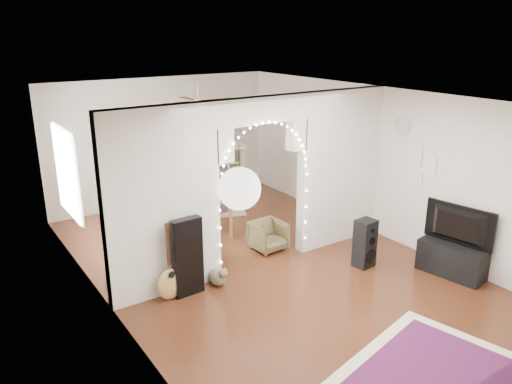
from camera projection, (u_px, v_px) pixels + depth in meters
floor at (261, 262)px, 8.18m from camera, size 7.50×7.50×0.00m
ceiling at (261, 96)px, 7.34m from camera, size 5.00×7.50×0.02m
wall_back at (162, 141)px, 10.71m from camera, size 5.00×0.02×2.70m
wall_front at (482, 279)px, 4.81m from camera, size 5.00×0.02×2.70m
wall_left at (102, 216)px, 6.43m from camera, size 0.02×7.50×2.70m
wall_right at (374, 161)px, 9.09m from camera, size 0.02×7.50×2.70m
divider_wall at (261, 179)px, 7.73m from camera, size 5.00×0.20×2.70m
fairy_lights at (266, 173)px, 7.59m from camera, size 1.64×0.04×1.60m
window at (66, 173)px, 7.81m from camera, size 0.04×1.20×1.40m
wall_clock at (403, 125)px, 8.37m from camera, size 0.03×0.31×0.31m
picture_frames at (419, 165)px, 8.24m from camera, size 0.02×0.50×0.70m
paper_lantern at (239, 189)px, 4.58m from camera, size 0.40×0.40×0.40m
ceiling_fan at (198, 101)px, 9.00m from camera, size 1.10×1.10×0.30m
area_rug at (431, 378)px, 5.46m from camera, size 2.49×2.09×0.02m
guitar_case at (187, 257)px, 7.04m from camera, size 0.45×0.17×1.16m
acoustic_guitar at (170, 272)px, 6.94m from camera, size 0.41×0.21×0.98m
tabby_cat at (218, 277)px, 7.41m from camera, size 0.28×0.51×0.34m
floor_speaker at (365, 243)px, 7.94m from camera, size 0.33×0.30×0.79m
media_console at (452, 260)px, 7.69m from camera, size 0.56×1.05×0.50m
tv at (456, 226)px, 7.52m from camera, size 0.32×1.08×0.62m
bookcase at (210, 182)px, 10.01m from camera, size 1.44×0.82×1.44m
dining_table at (197, 202)px, 8.97m from camera, size 1.29×0.94×0.76m
flower_vase at (197, 193)px, 8.92m from camera, size 0.20×0.20×0.19m
dining_chair_left at (199, 251)px, 7.99m from camera, size 0.68×0.69×0.53m
dining_chair_right at (268, 236)px, 8.59m from camera, size 0.57×0.58×0.50m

